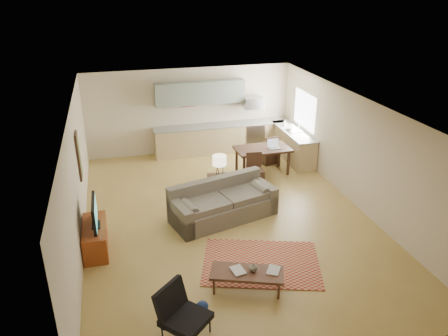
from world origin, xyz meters
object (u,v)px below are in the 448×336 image
object	(u,v)px
console_table	(220,189)
tv_credenza	(95,238)
sofa	(224,201)
dining_table	(262,161)
coffee_table	(247,281)
armchair	(186,315)

from	to	relation	value
console_table	tv_credenza	bearing A→B (deg)	-145.63
sofa	console_table	distance (m)	0.85
tv_credenza	dining_table	size ratio (longest dim) A/B	0.80
coffee_table	tv_credenza	distance (m)	3.34
coffee_table	armchair	distance (m)	1.53
sofa	coffee_table	xyz separation A→B (m)	(-0.25, -2.60, -0.25)
sofa	armchair	size ratio (longest dim) A/B	2.99
armchair	coffee_table	bearing A→B (deg)	-9.51
sofa	coffee_table	size ratio (longest dim) A/B	1.94
coffee_table	armchair	xyz separation A→B (m)	(-1.26, -0.83, 0.23)
armchair	tv_credenza	xyz separation A→B (m)	(-1.39, 2.86, -0.14)
console_table	sofa	bearing A→B (deg)	-88.60
tv_credenza	console_table	world-z (taller)	console_table
armchair	dining_table	distance (m)	6.51
coffee_table	dining_table	xyz separation A→B (m)	(1.98, 4.81, 0.19)
coffee_table	dining_table	bearing A→B (deg)	88.58
sofa	dining_table	world-z (taller)	sofa
tv_credenza	dining_table	xyz separation A→B (m)	(4.63, 2.78, 0.11)
tv_credenza	coffee_table	bearing A→B (deg)	-37.50
coffee_table	armchair	size ratio (longest dim) A/B	1.54
sofa	console_table	xyz separation A→B (m)	(0.12, 0.84, -0.09)
dining_table	armchair	bearing A→B (deg)	-121.74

